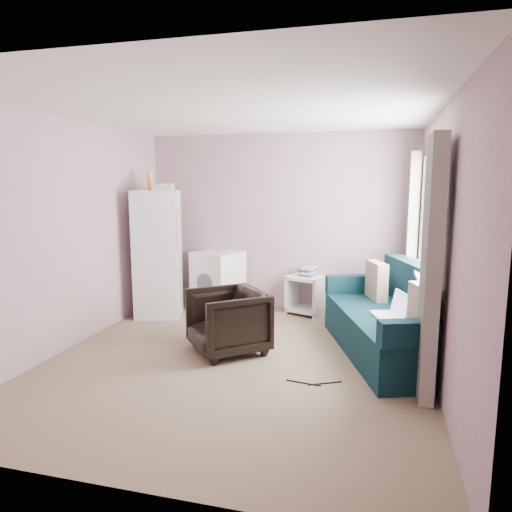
{
  "coord_description": "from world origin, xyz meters",
  "views": [
    {
      "loc": [
        1.31,
        -4.29,
        1.79
      ],
      "look_at": [
        0.05,
        0.6,
        1.0
      ],
      "focal_mm": 32.0,
      "sensor_mm": 36.0,
      "label": 1
    }
  ],
  "objects_px": {
    "fridge": "(158,253)",
    "armchair": "(228,318)",
    "washing_machine": "(218,279)",
    "sofa": "(396,323)",
    "side_table": "(308,291)"
  },
  "relations": [
    {
      "from": "washing_machine",
      "to": "armchair",
      "type": "bearing_deg",
      "value": -47.01
    },
    {
      "from": "fridge",
      "to": "sofa",
      "type": "bearing_deg",
      "value": -29.89
    },
    {
      "from": "sofa",
      "to": "side_table",
      "type": "bearing_deg",
      "value": 111.62
    },
    {
      "from": "washing_machine",
      "to": "sofa",
      "type": "xyz_separation_m",
      "value": [
        2.44,
        -1.26,
        -0.1
      ]
    },
    {
      "from": "washing_machine",
      "to": "side_table",
      "type": "distance_m",
      "value": 1.31
    },
    {
      "from": "washing_machine",
      "to": "fridge",
      "type": "bearing_deg",
      "value": -120.73
    },
    {
      "from": "armchair",
      "to": "sofa",
      "type": "relative_size",
      "value": 0.33
    },
    {
      "from": "fridge",
      "to": "washing_machine",
      "type": "height_order",
      "value": "fridge"
    },
    {
      "from": "side_table",
      "to": "sofa",
      "type": "bearing_deg",
      "value": -49.53
    },
    {
      "from": "washing_machine",
      "to": "side_table",
      "type": "bearing_deg",
      "value": 23.42
    },
    {
      "from": "armchair",
      "to": "side_table",
      "type": "xyz_separation_m",
      "value": [
        0.62,
        1.72,
        -0.06
      ]
    },
    {
      "from": "fridge",
      "to": "side_table",
      "type": "relative_size",
      "value": 2.94
    },
    {
      "from": "fridge",
      "to": "armchair",
      "type": "bearing_deg",
      "value": -56.29
    },
    {
      "from": "armchair",
      "to": "sofa",
      "type": "height_order",
      "value": "sofa"
    },
    {
      "from": "fridge",
      "to": "washing_machine",
      "type": "xyz_separation_m",
      "value": [
        0.67,
        0.54,
        -0.43
      ]
    }
  ]
}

